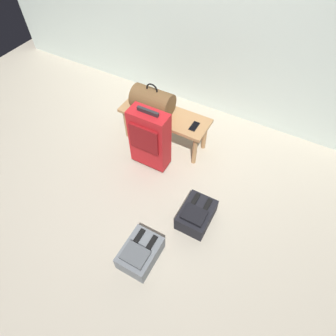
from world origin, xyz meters
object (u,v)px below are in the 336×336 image
at_px(bench, 165,119).
at_px(backpack_grey, 140,253).
at_px(cell_phone, 194,126).
at_px(backpack_dark, 196,215).
at_px(duffel_bag_brown, 153,100).
at_px(suitcase_upright_red, 150,139).

xyz_separation_m(bench, backpack_grey, (0.51, -1.35, -0.26)).
xyz_separation_m(cell_phone, backpack_dark, (0.41, -0.76, -0.33)).
bearing_deg(backpack_grey, duffel_bag_brown, 115.92).
bearing_deg(duffel_bag_brown, backpack_dark, -40.14).
xyz_separation_m(bench, cell_phone, (0.37, -0.02, 0.07)).
relative_size(cell_phone, backpack_grey, 0.38).
bearing_deg(backpack_dark, duffel_bag_brown, 139.86).
relative_size(duffel_bag_brown, suitcase_upright_red, 0.58).
bearing_deg(suitcase_upright_red, backpack_grey, -63.95).
bearing_deg(bench, backpack_grey, -69.31).
bearing_deg(cell_phone, backpack_grey, -83.84).
xyz_separation_m(backpack_dark, backpack_grey, (-0.26, -0.57, 0.00)).
xyz_separation_m(bench, suitcase_upright_red, (0.03, -0.37, 0.04)).
bearing_deg(backpack_dark, suitcase_upright_red, 151.42).
xyz_separation_m(bench, duffel_bag_brown, (-0.15, 0.00, 0.20)).
relative_size(duffel_bag_brown, backpack_grey, 1.16).
bearing_deg(backpack_grey, cell_phone, 96.16).
distance_m(duffel_bag_brown, backpack_dark, 1.29).
bearing_deg(backpack_grey, bench, 110.69).
height_order(bench, backpack_dark, bench).
xyz_separation_m(suitcase_upright_red, backpack_dark, (0.74, -0.40, -0.30)).
height_order(suitcase_upright_red, backpack_grey, suitcase_upright_red).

